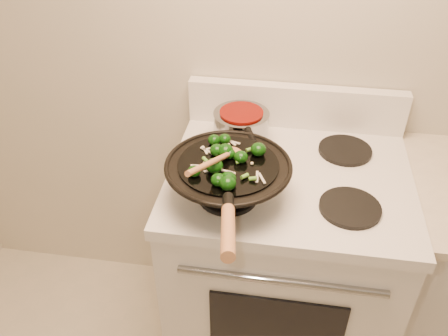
# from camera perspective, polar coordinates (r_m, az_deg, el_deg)

# --- Properties ---
(stove) EXTENTS (0.78, 0.67, 1.08)m
(stove) POSITION_cam_1_polar(r_m,az_deg,el_deg) (1.85, 6.79, -11.72)
(stove) COLOR white
(stove) RESTS_ON ground
(wok) EXTENTS (0.37, 0.61, 0.20)m
(wok) POSITION_cam_1_polar(r_m,az_deg,el_deg) (1.38, 0.51, -1.24)
(wok) COLOR black
(wok) RESTS_ON stove
(stirfry) EXTENTS (0.22, 0.26, 0.04)m
(stirfry) POSITION_cam_1_polar(r_m,az_deg,el_deg) (1.34, 0.26, 0.91)
(stirfry) COLOR #0B3308
(stirfry) RESTS_ON wok
(wooden_spoon) EXTENTS (0.12, 0.28, 0.11)m
(wooden_spoon) POSITION_cam_1_polar(r_m,az_deg,el_deg) (1.32, -0.42, 1.25)
(wooden_spoon) COLOR #B37246
(wooden_spoon) RESTS_ON wok
(saucepan) EXTENTS (0.19, 0.30, 0.11)m
(saucepan) POSITION_cam_1_polar(r_m,az_deg,el_deg) (1.63, 2.09, 5.03)
(saucepan) COLOR gray
(saucepan) RESTS_ON stove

